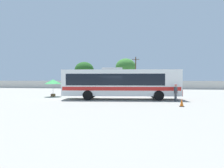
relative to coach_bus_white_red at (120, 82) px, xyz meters
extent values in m
plane|color=gray|center=(-0.80, 9.69, -1.84)|extent=(300.00, 300.00, 0.00)
cube|color=beige|center=(-0.80, 23.76, -0.91)|extent=(80.00, 0.30, 1.87)
cube|color=white|center=(0.14, 0.02, -0.02)|extent=(12.70, 3.99, 2.76)
cube|color=black|center=(-0.48, -0.06, 0.31)|extent=(10.47, 3.76, 1.21)
cube|color=red|center=(0.14, 0.02, -0.63)|extent=(12.45, 3.99, 0.39)
cube|color=#19212D|center=(6.36, 0.75, 0.48)|extent=(0.31, 2.28, 1.44)
cube|color=red|center=(6.36, 0.75, -1.07)|extent=(0.35, 2.49, 0.66)
cube|color=#B2B2B2|center=(-0.79, -0.09, 1.48)|extent=(2.35, 1.65, 0.24)
cylinder|color=black|center=(3.84, 1.69, -1.32)|extent=(1.07, 0.42, 1.04)
cylinder|color=black|center=(4.13, -0.75, -1.32)|extent=(1.07, 0.42, 1.04)
cylinder|color=black|center=(-3.41, 0.83, -1.32)|extent=(1.07, 0.42, 1.04)
cylinder|color=black|center=(-3.13, -1.60, -1.32)|extent=(1.07, 0.42, 1.04)
cylinder|color=#4C4C51|center=(5.68, -1.17, -1.44)|extent=(0.15, 0.15, 0.80)
cylinder|color=#4C4C51|center=(5.74, -1.31, -1.44)|extent=(0.15, 0.15, 0.80)
cylinder|color=#38383D|center=(5.71, -1.24, -0.73)|extent=(0.44, 0.44, 0.63)
sphere|color=tan|center=(5.71, -1.24, -0.31)|extent=(0.22, 0.22, 0.22)
cylinder|color=red|center=(5.71, -1.24, -0.21)|extent=(0.23, 0.23, 0.06)
cylinder|color=gray|center=(-8.71, 1.74, -0.78)|extent=(0.05, 0.05, 2.13)
cone|color=green|center=(-8.71, 1.74, 0.05)|extent=(2.07, 2.07, 0.57)
cube|color=brown|center=(-8.71, 1.74, -1.66)|extent=(0.47, 0.47, 0.36)
cube|color=maroon|center=(-13.13, 20.92, -1.22)|extent=(4.58, 1.94, 0.60)
cube|color=black|center=(-12.90, 20.93, -0.67)|extent=(2.54, 1.73, 0.49)
cylinder|color=black|center=(-14.50, 19.99, -1.52)|extent=(0.65, 0.24, 0.64)
cylinder|color=black|center=(-14.56, 21.76, -1.52)|extent=(0.65, 0.24, 0.64)
cylinder|color=black|center=(-11.70, 20.08, -1.52)|extent=(0.65, 0.24, 0.64)
cylinder|color=black|center=(-11.75, 21.85, -1.52)|extent=(0.65, 0.24, 0.64)
cube|color=red|center=(-7.53, 20.07, -1.21)|extent=(4.31, 1.84, 0.62)
cube|color=black|center=(-7.75, 20.07, -0.64)|extent=(2.38, 1.68, 0.51)
cylinder|color=black|center=(-6.21, 20.96, -1.52)|extent=(0.64, 0.23, 0.64)
cylinder|color=black|center=(-6.19, 19.20, -1.52)|extent=(0.64, 0.23, 0.64)
cylinder|color=black|center=(-8.87, 20.94, -1.52)|extent=(0.64, 0.23, 0.64)
cylinder|color=black|center=(-8.86, 19.18, -1.52)|extent=(0.64, 0.23, 0.64)
cube|color=black|center=(-2.08, 20.95, -1.20)|extent=(4.50, 2.15, 0.65)
cube|color=black|center=(-1.87, 20.93, -0.61)|extent=(2.53, 1.85, 0.53)
cylinder|color=black|center=(-3.50, 20.18, -1.52)|extent=(0.66, 0.27, 0.64)
cylinder|color=black|center=(-3.36, 21.94, -1.52)|extent=(0.66, 0.27, 0.64)
cylinder|color=black|center=(-0.81, 19.96, -1.52)|extent=(0.66, 0.27, 0.64)
cylinder|color=black|center=(-0.66, 21.72, -1.52)|extent=(0.66, 0.27, 0.64)
cube|color=#B7BABF|center=(4.10, 20.41, -1.19)|extent=(4.65, 1.98, 0.67)
cube|color=black|center=(4.33, 20.40, -0.58)|extent=(2.58, 1.75, 0.55)
cylinder|color=black|center=(2.64, 19.58, -1.52)|extent=(0.65, 0.25, 0.64)
cylinder|color=black|center=(2.71, 21.35, -1.52)|extent=(0.65, 0.25, 0.64)
cylinder|color=black|center=(5.48, 19.47, -1.52)|extent=(0.65, 0.25, 0.64)
cylinder|color=black|center=(5.55, 21.23, -1.52)|extent=(0.65, 0.25, 0.64)
cylinder|color=#4C3823|center=(0.58, 25.73, 2.00)|extent=(0.24, 0.24, 7.68)
cube|color=#473321|center=(0.58, 25.73, 5.24)|extent=(1.80, 0.21, 0.12)
cylinder|color=brown|center=(-12.43, 25.79, -0.38)|extent=(0.32, 0.32, 2.92)
ellipsoid|color=#23561E|center=(-12.43, 25.79, 2.77)|extent=(4.83, 4.83, 4.10)
cylinder|color=brown|center=(-2.30, 30.48, -0.03)|extent=(0.32, 0.32, 3.62)
ellipsoid|color=#38752D|center=(-2.30, 30.48, 3.69)|extent=(5.47, 5.47, 4.65)
cube|color=black|center=(5.62, -4.80, -1.82)|extent=(0.36, 0.36, 0.04)
cone|color=orange|center=(5.62, -4.80, -1.50)|extent=(0.28, 0.28, 0.60)
camera|label=1|loc=(2.68, -20.56, 0.30)|focal=30.37mm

